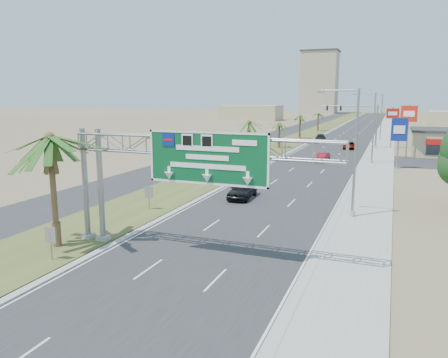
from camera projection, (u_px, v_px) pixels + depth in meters
name	position (u px, v px, depth m)	size (l,w,h in m)	color
ground	(100.00, 342.00, 16.95)	(600.00, 600.00, 0.00)	#8C7A59
road	(353.00, 132.00, 117.74)	(12.00, 300.00, 0.02)	#28282B
sidewalk_right	(387.00, 133.00, 114.72)	(4.00, 300.00, 0.10)	#9E9B93
median_grass	(316.00, 131.00, 121.29)	(7.00, 300.00, 0.12)	#475425
opposing_road	(291.00, 130.00, 123.78)	(8.00, 300.00, 0.02)	#28282B
sign_gantry	(186.00, 155.00, 25.31)	(16.75, 1.24, 7.50)	gray
palm_near	(50.00, 138.00, 26.27)	(5.70, 5.70, 8.35)	brown
palm_row_b	(205.00, 138.00, 48.74)	(3.99, 3.99, 5.95)	brown
palm_row_c	(249.00, 123.00, 63.26)	(3.99, 3.99, 6.75)	brown
palm_row_d	(279.00, 124.00, 79.98)	(3.99, 3.99, 5.45)	brown
palm_row_e	(300.00, 116.00, 97.27)	(3.99, 3.99, 6.15)	brown
palm_row_f	(318.00, 114.00, 120.25)	(3.99, 3.99, 5.75)	brown
streetlight_near	(352.00, 158.00, 33.65)	(3.27, 0.44, 10.00)	gray
streetlight_mid	(372.00, 131.00, 61.14)	(3.27, 0.44, 10.00)	gray
streetlight_far	(380.00, 119.00, 94.13)	(3.27, 0.44, 10.00)	gray
signal_mast	(365.00, 122.00, 80.17)	(10.28, 0.71, 8.00)	gray
median_signback_a	(51.00, 238.00, 24.95)	(0.75, 0.08, 2.08)	gray
median_signback_b	(149.00, 194.00, 36.20)	(0.75, 0.08, 2.08)	gray
tower_distant	(319.00, 83.00, 254.15)	(20.00, 16.00, 35.00)	tan
building_distant_left	(251.00, 113.00, 178.98)	(24.00, 14.00, 6.00)	tan
car_left_lane	(242.00, 190.00, 40.84)	(1.94, 4.82, 1.64)	black
car_mid_lane	(322.00, 158.00, 63.64)	(1.40, 4.01, 1.32)	maroon
car_right_lane	(349.00, 145.00, 79.55)	(2.16, 4.68, 1.30)	gray
car_far	(320.00, 138.00, 92.29)	(2.10, 5.16, 1.50)	black
pole_sign_red_near	(409.00, 117.00, 66.09)	(2.32, 1.24, 8.26)	gray
pole_sign_blue	(399.00, 131.00, 56.82)	(2.02, 0.61, 6.89)	gray
pole_sign_red_far	(393.00, 116.00, 79.38)	(2.22, 0.69, 7.51)	gray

